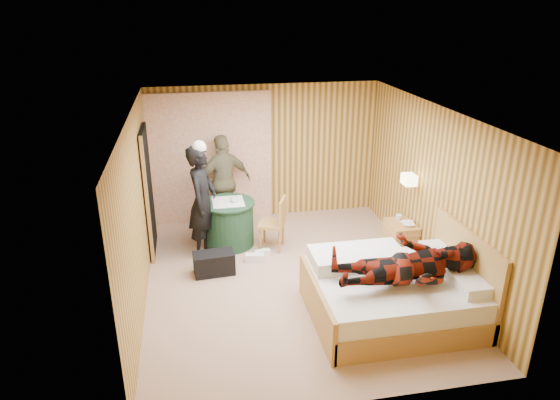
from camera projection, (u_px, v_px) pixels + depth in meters
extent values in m
cube|color=tan|center=(292.00, 280.00, 7.40)|extent=(4.20, 5.00, 0.01)
cube|color=white|center=(294.00, 113.00, 6.48)|extent=(4.20, 5.00, 0.01)
cube|color=tan|center=(265.00, 152.00, 9.22)|extent=(4.20, 0.02, 2.50)
cube|color=tan|center=(138.00, 213.00, 6.58)|extent=(0.02, 5.00, 2.50)
cube|color=tan|center=(433.00, 192.00, 7.30)|extent=(0.02, 5.00, 2.50)
cube|color=beige|center=(211.00, 159.00, 9.00)|extent=(2.20, 0.08, 2.40)
cube|color=black|center=(148.00, 192.00, 7.95)|extent=(0.06, 0.90, 2.05)
cylinder|color=gold|center=(414.00, 179.00, 7.67)|extent=(0.18, 0.04, 0.04)
cube|color=#FFE7B2|center=(409.00, 179.00, 7.66)|extent=(0.18, 0.24, 0.16)
cube|color=tan|center=(393.00, 306.00, 6.50)|extent=(2.06, 1.65, 0.31)
cube|color=white|center=(395.00, 287.00, 6.39)|extent=(2.00, 1.59, 0.26)
cube|color=tan|center=(316.00, 305.00, 6.27)|extent=(0.06, 1.65, 0.58)
cube|color=tan|center=(465.00, 271.00, 6.51)|extent=(0.06, 1.65, 1.14)
cube|color=white|center=(471.00, 283.00, 6.10)|extent=(0.39, 0.57, 0.14)
cube|color=white|center=(440.00, 253.00, 6.81)|extent=(0.39, 0.57, 0.14)
cube|color=white|center=(357.00, 257.00, 6.67)|extent=(1.24, 0.62, 0.19)
cube|color=tan|center=(400.00, 239.00, 8.05)|extent=(0.40, 0.55, 0.55)
cube|color=tan|center=(401.00, 229.00, 7.99)|extent=(0.42, 0.57, 0.03)
cylinder|color=#21482B|center=(229.00, 224.00, 8.36)|extent=(0.82, 0.82, 0.75)
cylinder|color=#21482B|center=(228.00, 203.00, 8.22)|extent=(0.88, 0.88, 0.03)
cube|color=white|center=(228.00, 202.00, 8.21)|extent=(0.68, 0.68, 0.01)
cube|color=tan|center=(226.00, 206.00, 8.89)|extent=(0.51, 0.51, 0.05)
cube|color=tan|center=(222.00, 190.00, 8.96)|extent=(0.42, 0.14, 0.46)
cylinder|color=tan|center=(220.00, 223.00, 8.77)|extent=(0.04, 0.04, 0.43)
cylinder|color=tan|center=(232.00, 213.00, 9.19)|extent=(0.04, 0.04, 0.43)
cube|color=tan|center=(272.00, 224.00, 8.22)|extent=(0.52, 0.52, 0.05)
cube|color=tan|center=(282.00, 212.00, 8.09)|extent=(0.19, 0.39, 0.44)
cylinder|color=tan|center=(264.00, 232.00, 8.48)|extent=(0.04, 0.04, 0.41)
cylinder|color=tan|center=(279.00, 242.00, 8.12)|extent=(0.04, 0.04, 0.41)
cube|color=black|center=(214.00, 263.00, 7.52)|extent=(0.63, 0.37, 0.34)
cube|color=white|center=(255.00, 258.00, 7.90)|extent=(0.31, 0.17, 0.13)
cube|color=white|center=(262.00, 253.00, 8.07)|extent=(0.26, 0.14, 0.11)
imported|color=black|center=(202.00, 202.00, 7.86)|extent=(0.63, 0.77, 1.82)
imported|color=#70694A|center=(224.00, 182.00, 8.85)|extent=(1.09, 0.72, 1.72)
imported|color=maroon|center=(409.00, 255.00, 6.01)|extent=(0.86, 0.67, 1.77)
imported|color=white|center=(403.00, 224.00, 7.90)|extent=(0.19, 0.24, 0.02)
imported|color=white|center=(403.00, 223.00, 7.89)|extent=(0.22, 0.26, 0.02)
imported|color=white|center=(399.00, 217.00, 8.05)|extent=(0.11, 0.11, 0.09)
imported|color=white|center=(234.00, 199.00, 8.16)|extent=(0.14, 0.14, 0.10)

